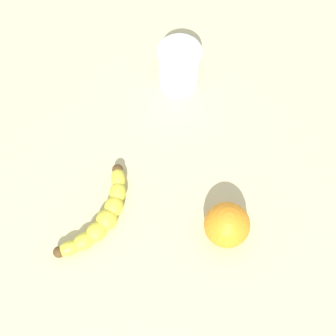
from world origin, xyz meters
The scene contains 4 objects.
wooden_tabletop centered at (0.00, 0.00, 1.50)cm, with size 120.00×120.00×3.00cm, color #CCC38B.
banana centered at (17.87, -1.88, 4.90)cm, with size 20.59×7.29×3.80cm.
smoothie_glass centered at (-15.73, -6.77, 7.78)cm, with size 8.81×8.81×9.89cm.
orange_fruit centered at (7.36, 18.09, 7.09)cm, with size 8.17×8.17×8.17cm, color orange.
Camera 1 is at (31.12, 21.33, 81.99)cm, focal length 47.15 mm.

